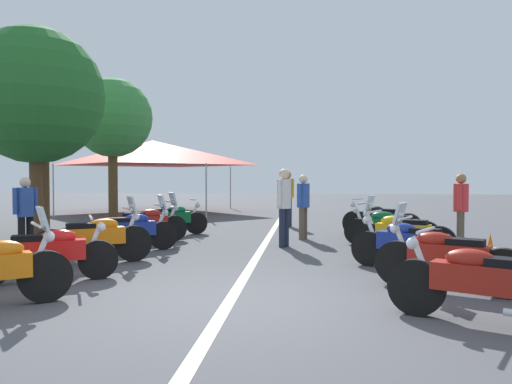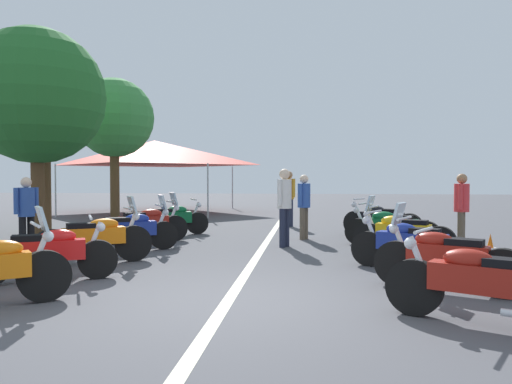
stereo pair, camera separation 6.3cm
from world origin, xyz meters
name	(u,v)px [view 1 (the left image)]	position (x,y,z in m)	size (l,w,h in m)	color
ground_plane	(229,303)	(0.00, 0.00, 0.00)	(80.00, 80.00, 0.00)	#4C4C51
lane_centre_stripe	(258,254)	(3.91, 0.00, 0.00)	(18.35, 0.16, 0.01)	beige
motorcycle_left_row_1	(47,253)	(0.92, 2.90, 0.45)	(1.11, 1.94, 0.98)	black
motorcycle_left_row_2	(95,238)	(2.46, 2.82, 0.48)	(1.28, 1.83, 1.23)	black
motorcycle_left_row_3	(129,230)	(4.02, 2.75, 0.46)	(1.21, 1.90, 1.20)	black
motorcycle_left_row_4	(144,224)	(5.40, 2.89, 0.47)	(1.30, 1.89, 1.21)	black
motorcycle_left_row_5	(170,219)	(7.00, 2.69, 0.45)	(1.09, 1.92, 0.98)	black
motorcycle_right_row_0	(486,283)	(-0.71, -2.87, 0.46)	(1.19, 1.95, 1.00)	black
motorcycle_right_row_1	(446,257)	(0.92, -2.90, 0.47)	(1.09, 1.89, 1.22)	black
motorcycle_right_row_2	(411,244)	(2.46, -2.74, 0.45)	(1.17, 1.95, 0.99)	black
motorcycle_right_row_3	(401,233)	(3.96, -2.86, 0.47)	(0.98, 1.92, 1.21)	black
motorcycle_right_row_4	(390,227)	(5.34, -2.86, 0.45)	(1.02, 2.05, 0.99)	black
motorcycle_right_row_5	(380,220)	(7.06, -2.89, 0.47)	(1.24, 1.91, 1.01)	black
traffic_cone_0	(490,252)	(2.70, -4.12, 0.29)	(0.36, 0.36, 0.61)	orange
bystander_0	(288,194)	(9.72, -0.38, 1.04)	(0.39, 0.41, 1.76)	#1E2338
bystander_1	(25,210)	(3.36, 4.67, 0.92)	(0.48, 0.32, 1.58)	black
bystander_2	(284,201)	(5.04, -0.47, 1.04)	(0.48, 0.32, 1.77)	#1E2338
bystander_3	(461,205)	(5.15, -4.35, 0.97)	(0.49, 0.32, 1.66)	brown
bystander_4	(303,202)	(6.46, -0.90, 0.96)	(0.49, 0.32, 1.64)	brown
roadside_tree_0	(112,118)	(10.64, 5.74, 3.61)	(2.75, 2.75, 5.02)	brown
roadside_tree_1	(35,96)	(5.49, 5.64, 3.56)	(3.33, 3.33, 5.24)	brown
roadside_tree_2	(42,111)	(7.04, 6.31, 3.41)	(2.70, 2.70, 4.79)	brown
event_tent	(152,153)	(15.49, 5.85, 2.65)	(6.76, 6.76, 3.20)	#E54C3F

